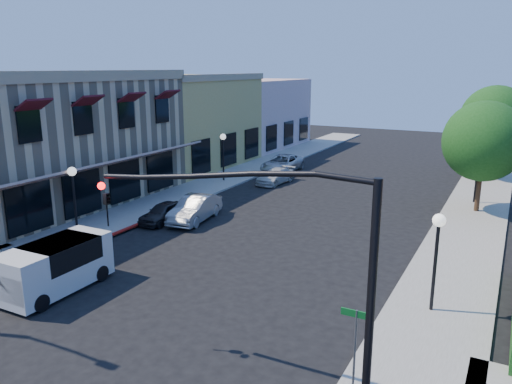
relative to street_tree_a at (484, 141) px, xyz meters
The scene contains 20 objects.
ground 24.06m from the street_tree_a, 111.80° to the right, with size 120.00×120.00×0.00m, color black.
sidewalk_left 18.71m from the street_tree_a, 164.10° to the left, with size 3.50×50.00×0.12m, color gray.
sidewalk_right 6.49m from the street_tree_a, 90.57° to the left, with size 3.50×50.00×0.12m, color gray.
curb_red_strip 21.45m from the street_tree_a, 138.28° to the right, with size 0.25×10.00×0.06m, color maroon.
corner_brick_building 26.63m from the street_tree_a, 155.60° to the right, with size 11.77×18.20×8.10m.
yellow_stucco_building 24.63m from the street_tree_a, behind, with size 10.00×12.00×7.60m, color tan.
pink_stucco_building 29.10m from the street_tree_a, 146.64° to the left, with size 10.00×12.00×7.00m, color #BF9790.
street_tree_a is the anchor object (origin of this frame).
street_tree_b 10.01m from the street_tree_a, 90.00° to the left, with size 4.94×4.94×7.02m.
signal_mast_arm 20.71m from the street_tree_a, 98.17° to the right, with size 8.01×0.39×6.00m.
street_name_sign 20.00m from the street_tree_a, 93.76° to the right, with size 0.80×0.06×2.50m.
lamppost_left_near 22.30m from the street_tree_a, 141.02° to the right, with size 0.44×0.44×3.57m.
lamppost_left_far 17.36m from the street_tree_a, behind, with size 0.44×0.44×3.57m.
lamppost_right_near 14.08m from the street_tree_a, 91.23° to the right, with size 0.44×0.44×3.57m.
lamppost_right_far 2.49m from the street_tree_a, 98.53° to the left, with size 0.44×0.44×3.57m.
white_van 23.23m from the street_tree_a, 124.89° to the right, with size 1.93×4.27×1.88m.
parked_car_a 18.39m from the street_tree_a, 146.31° to the right, with size 1.30×3.24×1.10m, color black.
parked_car_b 16.70m from the street_tree_a, 146.56° to the right, with size 1.46×4.18×1.38m, color #979A9C.
parked_car_c 14.23m from the street_tree_a, behind, with size 1.50×3.68×1.07m, color #BBBBB9.
parked_car_d 16.28m from the street_tree_a, 160.46° to the left, with size 2.26×4.91×1.37m, color #B4B7BA.
Camera 1 is at (10.52, -8.77, 8.28)m, focal length 35.00 mm.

